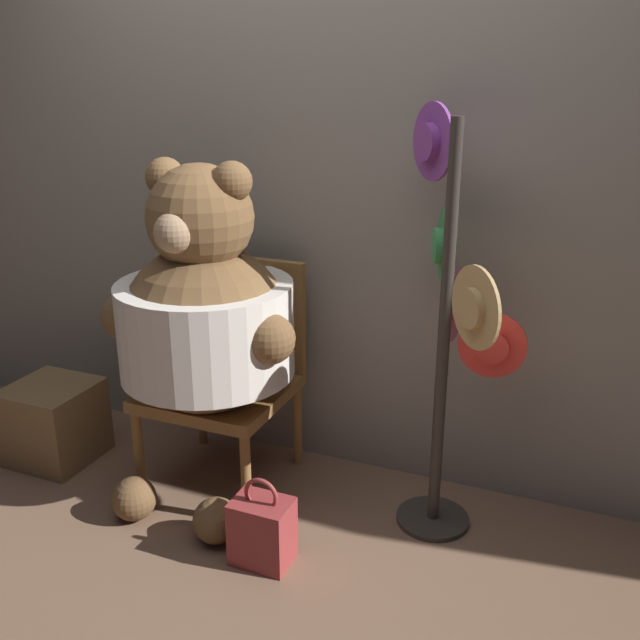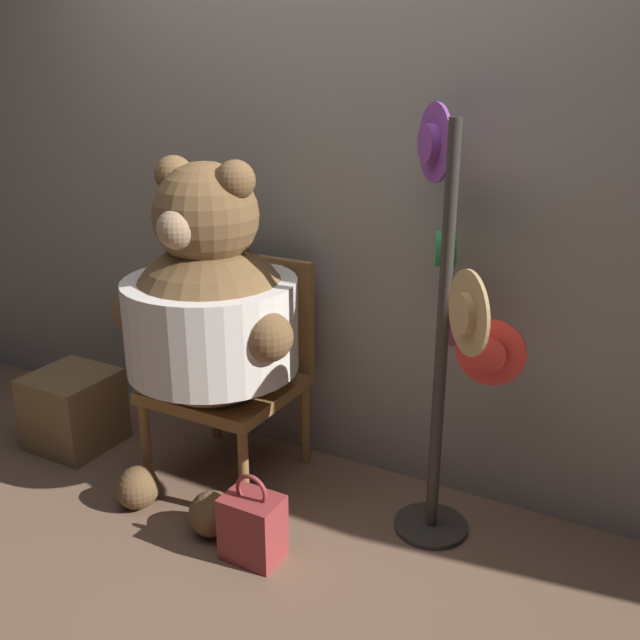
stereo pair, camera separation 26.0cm
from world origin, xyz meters
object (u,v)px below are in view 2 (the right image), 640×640
chair (237,363)px  teddy_bear (210,314)px  handbag_on_ground (253,526)px  hat_display_rack (451,315)px

chair → teddy_bear: bearing=-87.4°
chair → teddy_bear: (0.01, -0.18, 0.28)m
teddy_bear → handbag_on_ground: (0.39, -0.33, -0.63)m
chair → handbag_on_ground: (0.40, -0.50, -0.36)m
hat_display_rack → handbag_on_ground: (-0.51, -0.50, -0.73)m
chair → hat_display_rack: bearing=-0.3°
chair → handbag_on_ground: bearing=-51.5°
teddy_bear → handbag_on_ground: teddy_bear is taller
teddy_bear → chair: bearing=92.6°
teddy_bear → handbag_on_ground: size_ratio=4.03×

